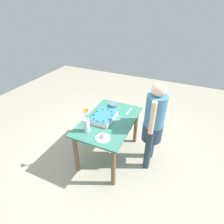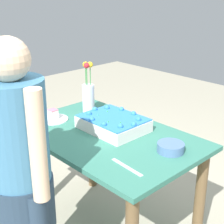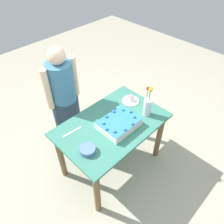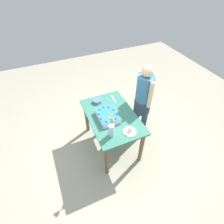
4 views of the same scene
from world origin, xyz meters
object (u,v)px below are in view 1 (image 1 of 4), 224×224
sheet_cake (104,117)px  cake_knife (129,111)px  person_standing (154,122)px  serving_plate_with_slice (103,137)px  fruit_bowl (114,105)px  flower_vase (86,123)px

sheet_cake → cake_knife: size_ratio=1.79×
cake_knife → person_standing: (0.26, 0.48, 0.08)m
serving_plate_with_slice → cake_knife: 0.84m
sheet_cake → serving_plate_with_slice: size_ratio=1.96×
fruit_bowl → cake_knife: bearing=81.6°
sheet_cake → cake_knife: sheet_cake is taller
sheet_cake → person_standing: size_ratio=0.28×
cake_knife → fruit_bowl: bearing=86.1°
serving_plate_with_slice → person_standing: 0.82m
sheet_cake → serving_plate_with_slice: (0.42, 0.19, -0.03)m
sheet_cake → flower_vase: 0.39m
sheet_cake → fruit_bowl: bearing=-177.4°
flower_vase → fruit_bowl: 0.84m
person_standing → fruit_bowl: bearing=-20.8°
serving_plate_with_slice → cake_knife: bearing=173.1°
cake_knife → person_standing: person_standing is taller
serving_plate_with_slice → flower_vase: size_ratio=0.55×
fruit_bowl → sheet_cake: bearing=2.6°
serving_plate_with_slice → person_standing: size_ratio=0.14×
sheet_cake → fruit_bowl: (-0.46, -0.02, -0.02)m
serving_plate_with_slice → flower_vase: bearing=-100.2°
fruit_bowl → serving_plate_with_slice: bearing=13.8°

